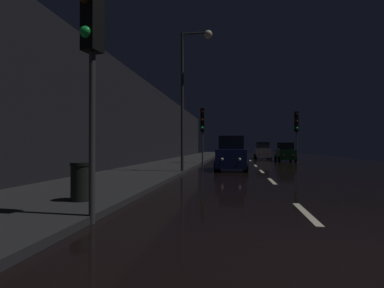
{
  "coord_description": "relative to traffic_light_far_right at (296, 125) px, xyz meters",
  "views": [
    {
      "loc": [
        -1.53,
        -3.72,
        1.47
      ],
      "look_at": [
        -4.15,
        13.97,
        1.62
      ],
      "focal_mm": 27.36,
      "sensor_mm": 36.0,
      "label": 1
    }
  ],
  "objects": [
    {
      "name": "lane_centerline",
      "position": [
        -4.15,
        -6.24,
        -3.43
      ],
      "size": [
        0.16,
        38.37,
        0.01
      ],
      "color": "beige",
      "rests_on": "ground"
    },
    {
      "name": "building_facade_left",
      "position": [
        -13.19,
        -3.75,
        -0.05
      ],
      "size": [
        0.8,
        63.0,
        6.76
      ],
      "primitive_type": "cube",
      "color": "black",
      "rests_on": "ground"
    },
    {
      "name": "car_approaching_headlights",
      "position": [
        -5.92,
        -10.05,
        -2.47
      ],
      "size": [
        1.94,
        4.2,
        2.12
      ],
      "rotation": [
        0.0,
        0.0,
        -1.57
      ],
      "color": "#141E51",
      "rests_on": "ground"
    },
    {
      "name": "trash_bin_curbside",
      "position": [
        -9.4,
        -21.79,
        -2.82
      ],
      "size": [
        0.55,
        0.55,
        0.93
      ],
      "color": "black",
      "rests_on": "sidewalk_left"
    },
    {
      "name": "traffic_light_far_right",
      "position": [
        0.0,
        0.0,
        0.0
      ],
      "size": [
        0.34,
        0.47,
        4.74
      ],
      "rotation": [
        0.0,
        0.0,
        -1.46
      ],
      "color": "#38383A",
      "rests_on": "ground"
    },
    {
      "name": "streetlamp_overhead",
      "position": [
        -8.05,
        -13.05,
        1.59
      ],
      "size": [
        1.7,
        0.44,
        7.65
      ],
      "color": "#2D2D30",
      "rests_on": "ground"
    },
    {
      "name": "ground",
      "position": [
        -4.15,
        -0.25,
        -3.45
      ],
      "size": [
        25.29,
        84.0,
        0.02
      ],
      "primitive_type": "cube",
      "color": "black"
    },
    {
      "name": "car_parked_right_far",
      "position": [
        -0.8,
        1.39,
        -2.59
      ],
      "size": [
        1.7,
        3.67,
        1.85
      ],
      "rotation": [
        0.0,
        0.0,
        1.57
      ],
      "color": "#0F3819",
      "rests_on": "ground"
    },
    {
      "name": "traffic_light_far_left",
      "position": [
        -8.29,
        -5.05,
        -0.16
      ],
      "size": [
        0.31,
        0.46,
        4.55
      ],
      "rotation": [
        0.0,
        0.0,
        -1.59
      ],
      "color": "#38383A",
      "rests_on": "ground"
    },
    {
      "name": "car_distant_taillights",
      "position": [
        -2.49,
        7.2,
        -2.52
      ],
      "size": [
        1.83,
        3.96,
        2.0
      ],
      "rotation": [
        0.0,
        0.0,
        1.57
      ],
      "color": "#A5A8AD",
      "rests_on": "ground"
    },
    {
      "name": "sidewalk_left",
      "position": [
        -10.59,
        -0.25,
        -3.36
      ],
      "size": [
        4.4,
        84.0,
        0.15
      ],
      "primitive_type": "cube",
      "color": "#28282B",
      "rests_on": "ground"
    },
    {
      "name": "traffic_light_near_left",
      "position": [
        -8.4,
        -23.24,
        0.36
      ],
      "size": [
        0.38,
        0.49,
        5.19
      ],
      "rotation": [
        0.0,
        0.0,
        -1.81
      ],
      "color": "#38383A",
      "rests_on": "ground"
    }
  ]
}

